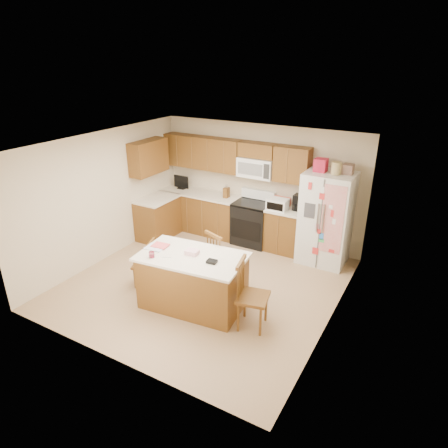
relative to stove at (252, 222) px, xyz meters
The scene contains 9 objects.
ground 1.99m from the stove, 90.00° to the right, with size 4.50×4.50×0.00m, color #917C54.
room_shell 2.16m from the stove, 90.00° to the right, with size 4.60×4.60×2.52m.
cabinetry 1.09m from the stove, behind, with size 3.36×1.56×2.15m.
stove is the anchor object (origin of this frame).
refrigerator 1.63m from the stove, ahead, with size 0.90×0.79×2.04m.
island 2.60m from the stove, 85.65° to the right, with size 1.75×1.14×1.00m.
windsor_chair_left 2.63m from the stove, 109.33° to the right, with size 0.45×0.46×0.86m.
windsor_chair_back 1.88m from the stove, 81.21° to the right, with size 0.57×0.56×1.05m.
windsor_chair_right 2.90m from the stove, 64.66° to the right, with size 0.53×0.55×1.08m.
Camera 1 is at (3.34, -5.20, 3.80)m, focal length 32.00 mm.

